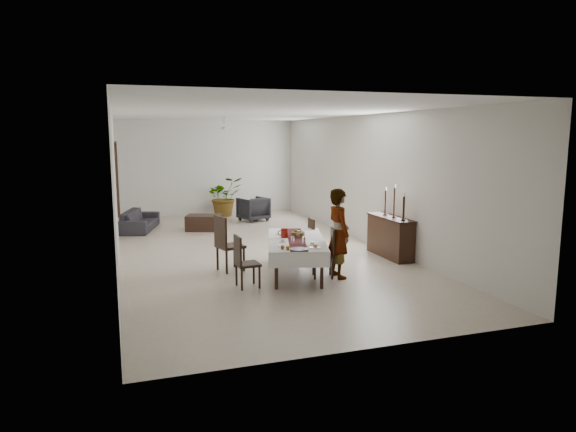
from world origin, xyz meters
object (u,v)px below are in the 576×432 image
Objects in this scene: red_pitcher at (284,233)px; sofa at (140,220)px; dining_table_top at (296,241)px; sideboard_body at (390,237)px; woman at (339,233)px.

red_pitcher is 0.09× the size of sofa.
sideboard_body reaches higher than dining_table_top.
sofa is at bearing 131.21° from dining_table_top.
dining_table_top is at bearing -139.68° from sofa.
woman is 1.17× the size of sideboard_body.
woman is 7.24m from sofa.
woman is (0.68, -0.51, 0.19)m from dining_table_top.
red_pitcher reaches higher than sofa.
red_pitcher is 2.72m from sideboard_body.
sideboard_body reaches higher than sofa.
woman is 0.88× the size of sofa.
red_pitcher reaches higher than dining_table_top.
woman reaches higher than red_pitcher.
sofa is at bearing 114.11° from red_pitcher.
sideboard_body is (1.79, 1.20, -0.42)m from woman.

